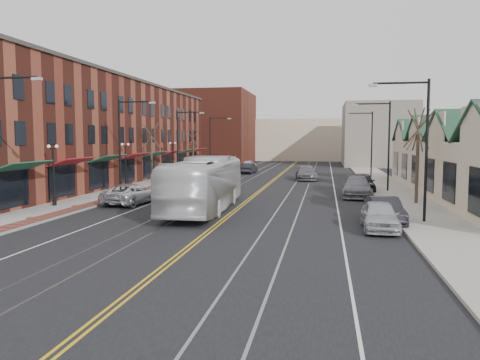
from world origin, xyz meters
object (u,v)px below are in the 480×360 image
at_px(parked_suv, 132,194).
at_px(parked_car_b, 385,210).
at_px(transit_bus, 205,184).
at_px(parked_car_a, 380,216).
at_px(parked_car_c, 357,187).
at_px(parked_car_d, 363,182).

xyz_separation_m(parked_suv, parked_car_b, (17.47, -4.84, -0.01)).
xyz_separation_m(transit_bus, parked_car_a, (10.78, -4.75, -1.03)).
relative_size(parked_car_a, parked_car_c, 0.78).
distance_m(transit_bus, parked_car_d, 17.86).
relative_size(parked_car_b, parked_car_c, 0.78).
relative_size(transit_bus, parked_car_d, 2.61).
bearing_deg(parked_car_d, parked_car_b, -91.24).
bearing_deg(parked_car_a, parked_car_b, 77.34).
distance_m(transit_bus, parked_car_c, 14.15).
xyz_separation_m(parked_car_a, parked_car_c, (-0.27, 14.16, 0.07)).
height_order(parked_suv, parked_car_b, parked_suv).
distance_m(parked_suv, parked_car_c, 18.16).
height_order(parked_car_b, parked_car_c, parked_car_c).
xyz_separation_m(transit_bus, parked_car_d, (11.30, 13.80, -0.96)).
bearing_deg(transit_bus, parked_suv, -22.04).
xyz_separation_m(parked_car_a, parked_car_b, (0.52, 2.16, -0.03)).
height_order(parked_suv, parked_car_a, parked_car_a).
height_order(transit_bus, parked_car_b, transit_bus).
relative_size(parked_car_c, parked_car_d, 1.17).
height_order(transit_bus, parked_suv, transit_bus).
height_order(transit_bus, parked_car_d, transit_bus).
bearing_deg(parked_suv, parked_car_b, 170.69).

